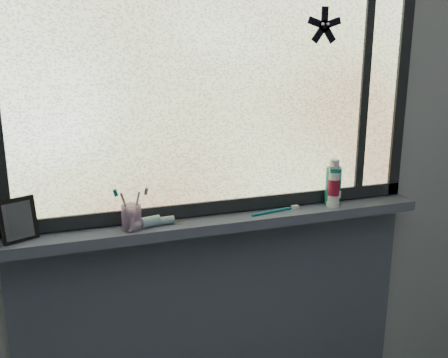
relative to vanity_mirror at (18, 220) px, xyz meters
name	(u,v)px	position (x,y,z in m)	size (l,w,h in m)	color
wall_back	(221,154)	(0.73, 0.08, 0.16)	(3.00, 0.01, 2.50)	#9EA3A8
windowsill	(227,222)	(0.73, 0.00, -0.09)	(1.62, 0.14, 0.04)	#4A5062
sill_apron	(223,333)	(0.73, 0.06, -0.60)	(1.62, 0.02, 0.98)	#4A5062
window_pane	(223,79)	(0.73, 0.05, 0.44)	(1.50, 0.01, 1.00)	silver
frame_bottom	(223,206)	(0.73, 0.05, -0.04)	(1.60, 0.03, 0.05)	black
frame_right	(401,76)	(1.50, 0.05, 0.44)	(0.05, 0.03, 1.10)	black
frame_mullion	(365,76)	(1.33, 0.05, 0.44)	(0.04, 0.03, 1.00)	black
starfish_sticker	(324,26)	(1.13, 0.04, 0.63)	(0.15, 0.02, 0.15)	black
vanity_mirror	(18,220)	(0.00, 0.00, 0.00)	(0.12, 0.06, 0.15)	black
toothpaste_tube	(157,221)	(0.46, -0.01, -0.05)	(0.21, 0.04, 0.04)	silver
toothbrush_cup	(132,218)	(0.37, -0.02, -0.03)	(0.07, 0.07, 0.09)	#CAA5DA
toothbrush_lying	(272,211)	(0.91, -0.01, -0.07)	(0.23, 0.02, 0.02)	#0D6D7D
mouthwash_bottle	(333,183)	(1.18, 0.00, 0.02)	(0.06, 0.06, 0.16)	teal
cream_tube	(334,185)	(1.18, -0.02, 0.02)	(0.05, 0.05, 0.12)	silver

